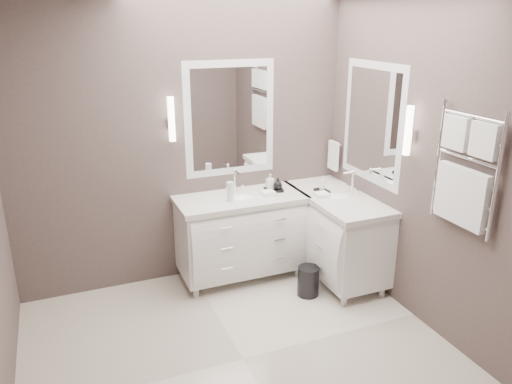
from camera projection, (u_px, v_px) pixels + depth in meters
name	position (u px, v px, depth m)	size (l,w,h in m)	color
floor	(243.00, 359.00, 3.80)	(3.20, 3.00, 0.01)	beige
wall_back	(185.00, 143.00, 4.67)	(3.20, 0.01, 2.70)	#4E413E
wall_front	(371.00, 303.00, 2.04)	(3.20, 0.01, 2.70)	#4E413E
wall_right	(431.00, 166.00, 3.93)	(0.01, 3.00, 2.70)	#4E413E
vanity_back	(241.00, 232.00, 4.87)	(1.24, 0.59, 0.97)	white
vanity_right	(336.00, 230.00, 4.90)	(0.59, 1.24, 0.97)	white
mirror_back	(230.00, 119.00, 4.75)	(0.90, 0.02, 1.10)	white
mirror_right	(372.00, 123.00, 4.56)	(0.02, 0.90, 1.10)	white
sconce_back	(171.00, 120.00, 4.48)	(0.06, 0.06, 0.40)	white
sconce_right	(408.00, 132.00, 4.02)	(0.06, 0.06, 0.40)	white
towel_bar_corner	(333.00, 155.00, 5.17)	(0.03, 0.22, 0.30)	white
towel_ladder	(465.00, 176.00, 3.55)	(0.06, 0.58, 0.90)	white
waste_bin	(308.00, 281.00, 4.64)	(0.20, 0.20, 0.28)	black
amenity_tray_back	(274.00, 190.00, 4.90)	(0.18, 0.13, 0.03)	black
amenity_tray_right	(322.00, 191.00, 4.87)	(0.11, 0.15, 0.02)	black
water_bottle	(230.00, 192.00, 4.61)	(0.06, 0.06, 0.18)	silver
soap_bottle_a	(270.00, 181.00, 4.88)	(0.07, 0.07, 0.15)	white
soap_bottle_b	(278.00, 184.00, 4.86)	(0.09, 0.09, 0.11)	black
soap_bottle_c	(322.00, 183.00, 4.85)	(0.05, 0.05, 0.14)	white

